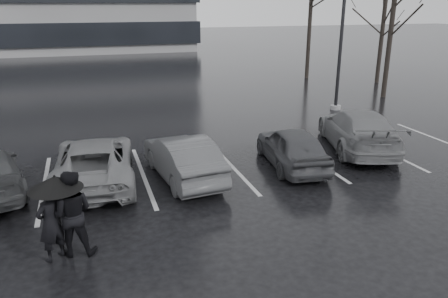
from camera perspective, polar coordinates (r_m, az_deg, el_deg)
ground at (r=11.65m, az=2.05°, el=-6.58°), size 160.00×160.00×0.00m
car_main at (r=13.90m, az=8.87°, el=0.29°), size 1.93×3.90×1.28m
car_west_a at (r=12.82m, az=-5.41°, el=-1.11°), size 1.80×4.07×1.30m
car_west_b at (r=13.03m, az=-16.60°, el=-1.50°), size 2.50×4.83×1.30m
car_east at (r=16.08m, az=17.08°, el=2.45°), size 3.36×5.24×1.41m
pedestrian_left at (r=9.42m, az=-21.73°, el=-8.95°), size 0.70×0.68×1.63m
pedestrian_right at (r=9.44m, az=-19.31°, el=-7.93°), size 0.99×0.84×1.82m
umbrella at (r=9.13m, az=-21.20°, el=-4.13°), size 1.05×1.05×1.79m
lamp_post at (r=21.49m, az=15.24°, el=15.83°), size 0.49×0.49×9.04m
stall_stripes at (r=13.65m, az=-4.68°, el=-2.73°), size 19.72×5.00×0.00m
tree_east at (r=25.31m, az=21.09°, el=15.28°), size 0.26×0.26×8.00m
tree_ne at (r=30.02m, az=20.03°, el=14.78°), size 0.26×0.26×7.00m
tree_north at (r=30.62m, az=11.21°, el=16.98°), size 0.26×0.26×8.50m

